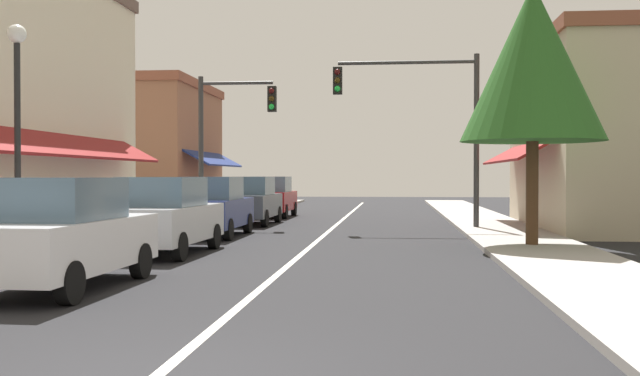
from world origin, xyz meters
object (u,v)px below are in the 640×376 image
(parked_car_far_left, at_px, (250,201))
(tree_right_near, at_px, (533,63))
(parked_car_third_left, at_px, (212,207))
(parked_car_second_left, at_px, (164,216))
(traffic_signal_left_corner, at_px, (226,127))
(parked_car_nearest_left, at_px, (60,234))
(street_lamp_left_near, at_px, (17,104))
(traffic_signal_mast_arm, at_px, (427,111))
(parked_car_distant_left, at_px, (271,197))

(parked_car_far_left, relative_size, tree_right_near, 0.63)
(parked_car_third_left, height_order, parked_car_far_left, same)
(parked_car_second_left, height_order, tree_right_near, tree_right_near)
(tree_right_near, bearing_deg, traffic_signal_left_corner, 141.24)
(parked_car_nearest_left, height_order, traffic_signal_left_corner, traffic_signal_left_corner)
(parked_car_far_left, height_order, street_lamp_left_near, street_lamp_left_near)
(parked_car_third_left, bearing_deg, parked_car_second_left, -88.21)
(traffic_signal_mast_arm, relative_size, tree_right_near, 0.89)
(parked_car_second_left, distance_m, tree_right_near, 9.57)
(parked_car_far_left, xyz_separation_m, traffic_signal_left_corner, (-0.70, -0.87, 2.65))
(traffic_signal_left_corner, bearing_deg, parked_car_far_left, 51.50)
(parked_car_far_left, height_order, traffic_signal_left_corner, traffic_signal_left_corner)
(parked_car_far_left, bearing_deg, traffic_signal_left_corner, -127.76)
(street_lamp_left_near, bearing_deg, parked_car_far_left, 81.74)
(parked_car_third_left, xyz_separation_m, traffic_signal_mast_arm, (6.44, 3.25, 3.07))
(parked_car_nearest_left, relative_size, street_lamp_left_near, 0.88)
(tree_right_near, bearing_deg, parked_car_far_left, 135.91)
(parked_car_nearest_left, height_order, street_lamp_left_near, street_lamp_left_near)
(parked_car_far_left, bearing_deg, tree_right_near, -43.35)
(parked_car_third_left, bearing_deg, street_lamp_left_near, -102.86)
(parked_car_nearest_left, distance_m, parked_car_distant_left, 20.72)
(parked_car_second_left, relative_size, parked_car_far_left, 1.01)
(parked_car_distant_left, bearing_deg, parked_car_nearest_left, -89.53)
(parked_car_third_left, distance_m, parked_car_far_left, 5.40)
(traffic_signal_mast_arm, relative_size, street_lamp_left_near, 1.24)
(parked_car_nearest_left, xyz_separation_m, tree_right_near, (8.59, 7.37, 3.67))
(parked_car_nearest_left, bearing_deg, parked_car_far_left, 91.67)
(parked_car_distant_left, xyz_separation_m, tree_right_near, (8.68, -13.36, 3.67))
(parked_car_nearest_left, bearing_deg, traffic_signal_left_corner, 94.36)
(traffic_signal_mast_arm, bearing_deg, street_lamp_left_near, -126.55)
(tree_right_near, bearing_deg, street_lamp_left_near, -154.91)
(parked_car_second_left, relative_size, street_lamp_left_near, 0.88)
(tree_right_near, bearing_deg, parked_car_distant_left, 123.01)
(parked_car_second_left, height_order, traffic_signal_mast_arm, traffic_signal_mast_arm)
(parked_car_far_left, height_order, traffic_signal_mast_arm, traffic_signal_mast_arm)
(parked_car_distant_left, bearing_deg, parked_car_far_left, -89.28)
(parked_car_second_left, distance_m, parked_car_third_left, 5.04)
(parked_car_third_left, relative_size, parked_car_distant_left, 1.00)
(parked_car_second_left, distance_m, parked_car_distant_left, 15.43)
(parked_car_distant_left, bearing_deg, street_lamp_left_near, -95.66)
(parked_car_nearest_left, height_order, traffic_signal_mast_arm, traffic_signal_mast_arm)
(traffic_signal_mast_arm, distance_m, traffic_signal_left_corner, 7.17)
(parked_car_third_left, bearing_deg, parked_car_nearest_left, -89.02)
(parked_car_second_left, bearing_deg, parked_car_distant_left, 91.80)
(parked_car_third_left, relative_size, street_lamp_left_near, 0.87)
(parked_car_second_left, bearing_deg, tree_right_near, 15.01)
(parked_car_third_left, height_order, tree_right_near, tree_right_near)
(parked_car_far_left, bearing_deg, parked_car_nearest_left, -89.10)
(parked_car_second_left, bearing_deg, parked_car_nearest_left, -88.55)
(parked_car_nearest_left, distance_m, parked_car_far_left, 15.73)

